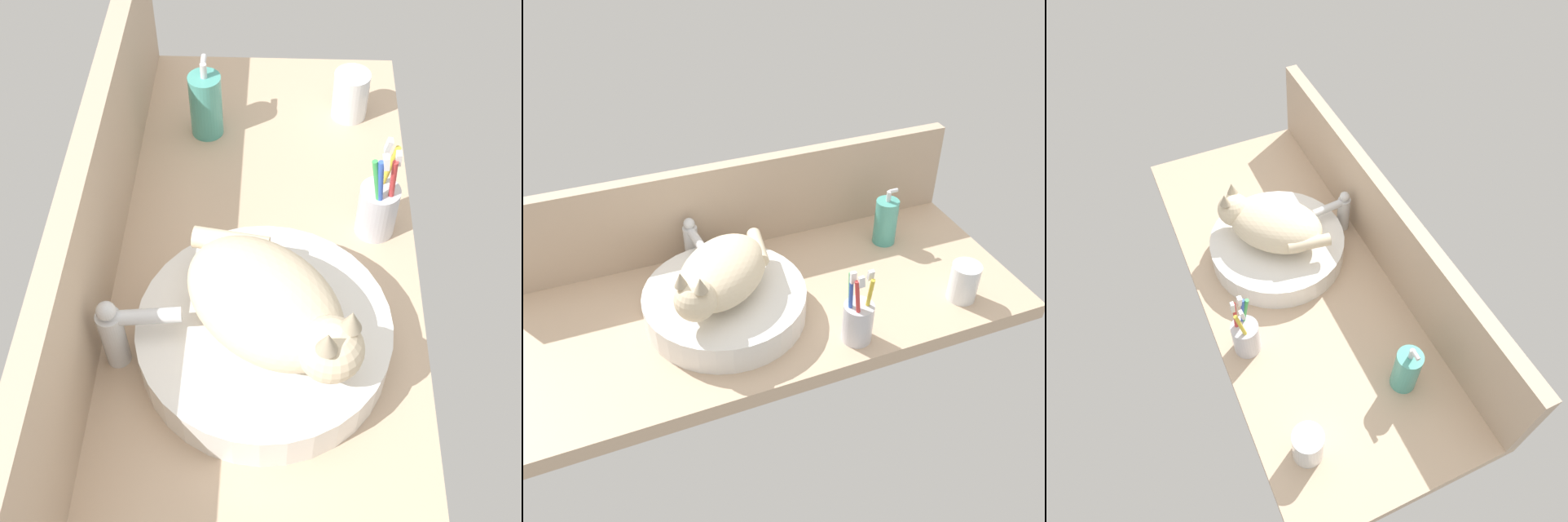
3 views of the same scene
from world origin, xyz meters
TOP-DOWN VIEW (x-y plane):
  - ground_plane at (0.00, 0.00)cm, footprint 121.77×52.24cm
  - backsplash_panel at (0.00, 24.32)cm, footprint 121.77×3.60cm
  - sink_basin at (-9.79, -1.71)cm, footprint 36.52×36.52cm
  - cat at (-10.67, -2.76)cm, footprint 29.53×29.84cm
  - faucet at (-11.88, 18.39)cm, footprint 3.93×11.86cm
  - soap_dispenser at (37.82, 10.46)cm, footprint 5.99×5.99cm
  - toothbrush_cup at (14.28, -19.52)cm, footprint 6.58×6.58cm
  - water_glass at (43.62, -16.34)cm, footprint 6.79×6.79cm

SIDE VIEW (x-z plane):
  - ground_plane at x=0.00cm, z-range -4.00..0.00cm
  - sink_basin at x=-9.79cm, z-range 0.00..6.94cm
  - water_glass at x=43.62cm, z-range -0.55..8.87cm
  - toothbrush_cup at x=14.28cm, z-range -3.86..14.81cm
  - soap_dispenser at x=37.82cm, z-range -1.54..14.29cm
  - faucet at x=-11.88cm, z-range 0.50..14.10cm
  - backsplash_panel at x=0.00cm, z-range 0.00..23.68cm
  - cat at x=-10.67cm, z-range 5.70..19.70cm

